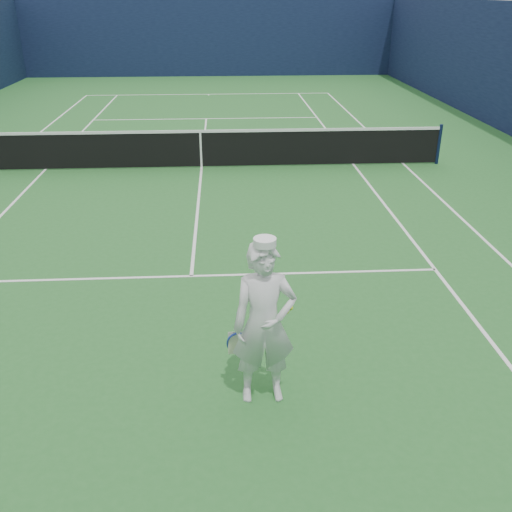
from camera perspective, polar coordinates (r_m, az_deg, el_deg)
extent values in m
plane|color=#256328|center=(15.47, -5.46, 8.79)|extent=(80.00, 80.00, 0.00)
cube|color=white|center=(27.08, -4.77, 15.82)|extent=(11.03, 0.06, 0.01)
cube|color=white|center=(16.22, 14.53, 8.89)|extent=(0.06, 23.83, 0.01)
cube|color=white|center=(16.15, -20.36, 8.06)|extent=(0.06, 23.77, 0.01)
cube|color=white|center=(15.86, 9.75, 8.97)|extent=(0.06, 23.77, 0.01)
cube|color=white|center=(21.68, -5.00, 13.52)|extent=(8.23, 0.06, 0.01)
cube|color=white|center=(9.49, -6.49, -2.01)|extent=(8.23, 0.06, 0.01)
cube|color=white|center=(15.46, -5.46, 8.81)|extent=(0.06, 12.80, 0.01)
cube|color=white|center=(26.93, -4.77, 15.77)|extent=(0.06, 0.30, 0.01)
cube|color=#0E1734|center=(32.93, -4.72, 20.95)|extent=(20.12, 0.12, 4.00)
cylinder|color=#141E4C|center=(16.39, 17.82, 10.59)|extent=(0.09, 0.09, 1.07)
cube|color=black|center=(15.33, -5.54, 10.59)|extent=(12.79, 0.02, 0.92)
cube|color=white|center=(15.22, -5.61, 12.30)|extent=(12.79, 0.04, 0.07)
cube|color=white|center=(15.34, -5.53, 10.48)|extent=(0.05, 0.03, 0.94)
imported|color=silver|center=(6.29, 0.82, -6.87)|extent=(0.73, 0.50, 1.94)
cylinder|color=white|center=(5.83, 0.88, 1.42)|extent=(0.24, 0.24, 0.08)
cube|color=white|center=(5.96, 0.72, 1.65)|extent=(0.18, 0.11, 0.02)
cylinder|color=navy|center=(6.31, -1.80, -6.35)|extent=(0.04, 0.09, 0.22)
cube|color=#1C3198|center=(6.46, -1.80, -7.44)|extent=(0.02, 0.02, 0.14)
torus|color=#1C3198|center=(6.62, -1.85, -8.66)|extent=(0.30, 0.11, 0.29)
cube|color=beige|center=(6.62, -1.85, -8.66)|extent=(0.22, 0.02, 0.30)
sphere|color=#C9DA18|center=(6.36, 3.05, -5.51)|extent=(0.07, 0.07, 0.07)
sphere|color=#C9DA18|center=(6.37, 3.43, -5.16)|extent=(0.07, 0.07, 0.07)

